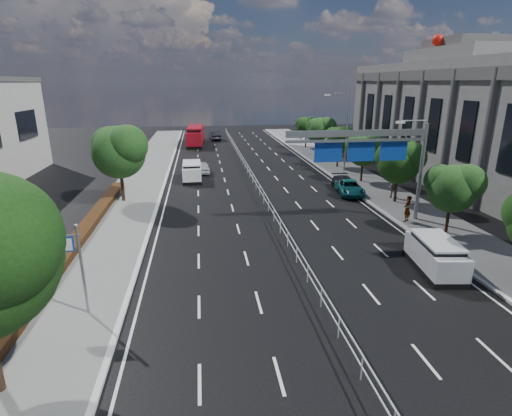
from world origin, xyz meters
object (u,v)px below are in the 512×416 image
object	(u,v)px
pedestrian_b	(393,188)
parked_car_dark	(345,184)
red_bus	(196,135)
toilet_sign	(69,255)
near_car_silver	(202,167)
white_minivan	(192,171)
pedestrian_a	(407,209)
silver_minivan	(436,255)
overhead_gantry	(372,147)
parked_car_teal	(349,188)
near_car_dark	(215,135)

from	to	relation	value
pedestrian_b	parked_car_dark	bearing A→B (deg)	-6.65
red_bus	toilet_sign	bearing A→B (deg)	-92.47
red_bus	near_car_silver	distance (m)	21.71
white_minivan	pedestrian_a	xyz separation A→B (m)	(15.80, -15.79, 0.16)
white_minivan	pedestrian_a	world-z (taller)	pedestrian_a
silver_minivan	pedestrian_b	distance (m)	14.31
overhead_gantry	parked_car_teal	size ratio (longest dim) A/B	2.22
red_bus	silver_minivan	size ratio (longest dim) A/B	2.21
red_bus	parked_car_dark	bearing A→B (deg)	-62.45
red_bus	pedestrian_a	world-z (taller)	red_bus
silver_minivan	parked_car_teal	world-z (taller)	silver_minivan
near_car_silver	pedestrian_b	world-z (taller)	pedestrian_b
white_minivan	near_car_dark	world-z (taller)	white_minivan
toilet_sign	overhead_gantry	size ratio (longest dim) A/B	0.42
parked_car_dark	white_minivan	bearing A→B (deg)	162.39
parked_car_dark	pedestrian_b	xyz separation A→B (m)	(3.25, -3.33, 0.38)
white_minivan	parked_car_dark	xyz separation A→B (m)	(14.50, -6.28, -0.30)
near_car_dark	silver_minivan	world-z (taller)	silver_minivan
parked_car_teal	near_car_silver	bearing A→B (deg)	147.85
white_minivan	silver_minivan	xyz separation A→B (m)	(13.52, -23.28, -0.05)
silver_minivan	parked_car_dark	bearing A→B (deg)	94.16
toilet_sign	near_car_silver	size ratio (longest dim) A/B	1.10
near_car_silver	parked_car_teal	bearing A→B (deg)	137.71
white_minivan	near_car_silver	xyz separation A→B (m)	(1.11, 3.50, -0.29)
parked_car_dark	near_car_dark	bearing A→B (deg)	112.22
silver_minivan	pedestrian_b	bearing A→B (deg)	80.24
overhead_gantry	near_car_dark	size ratio (longest dim) A/B	2.06
overhead_gantry	near_car_dark	xyz separation A→B (m)	(-9.30, 45.84, -4.79)
silver_minivan	parked_car_teal	bearing A→B (deg)	93.89
overhead_gantry	near_car_dark	bearing A→B (deg)	101.47
red_bus	parked_car_teal	world-z (taller)	red_bus
toilet_sign	parked_car_teal	size ratio (longest dim) A/B	0.94
near_car_silver	pedestrian_b	bearing A→B (deg)	139.06
white_minivan	parked_car_teal	distance (m)	16.36
white_minivan	pedestrian_b	xyz separation A→B (m)	(17.76, -9.61, 0.07)
overhead_gantry	pedestrian_b	world-z (taller)	overhead_gantry
overhead_gantry	pedestrian_a	world-z (taller)	overhead_gantry
toilet_sign	silver_minivan	bearing A→B (deg)	6.25
overhead_gantry	parked_car_dark	size ratio (longest dim) A/B	2.28
parked_car_dark	silver_minivan	bearing A→B (deg)	-87.50
red_bus	near_car_silver	world-z (taller)	red_bus
silver_minivan	near_car_silver	bearing A→B (deg)	122.32
near_car_silver	pedestrian_b	distance (m)	21.20
toilet_sign	pedestrian_a	world-z (taller)	toilet_sign
toilet_sign	parked_car_teal	world-z (taller)	toilet_sign
white_minivan	red_bus	bearing A→B (deg)	88.62
toilet_sign	pedestrian_a	size ratio (longest dim) A/B	2.22
toilet_sign	red_bus	xyz separation A→B (m)	(5.05, 50.46, -1.36)
near_car_silver	near_car_dark	distance (m)	27.22
overhead_gantry	white_minivan	distance (m)	20.52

